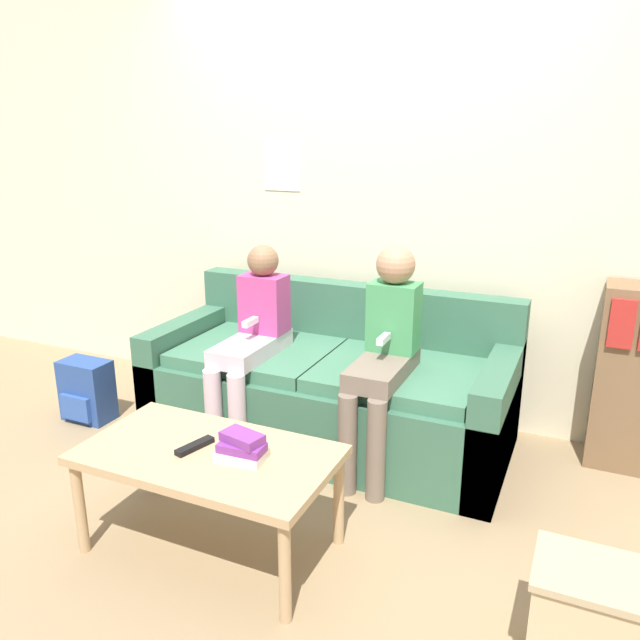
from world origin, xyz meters
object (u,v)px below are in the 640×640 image
(couch, at_px, (330,389))
(coffee_table, at_px, (208,462))
(backpack, at_px, (87,391))
(tv_remote, at_px, (195,446))
(person_left, at_px, (252,336))
(storage_box, at_px, (591,623))
(person_right, at_px, (385,348))

(couch, xyz_separation_m, coffee_table, (-0.05, -1.08, 0.11))
(backpack, bearing_deg, tv_remote, -28.76)
(person_left, bearing_deg, couch, 29.42)
(person_left, height_order, backpack, person_left)
(coffee_table, distance_m, tv_remote, 0.08)
(couch, height_order, storage_box, couch)
(couch, bearing_deg, coffee_table, -92.77)
(person_right, bearing_deg, coffee_table, -115.20)
(coffee_table, relative_size, storage_box, 2.65)
(storage_box, bearing_deg, couch, 140.38)
(backpack, bearing_deg, couch, 15.77)
(coffee_table, height_order, person_left, person_left)
(couch, height_order, coffee_table, couch)
(person_right, bearing_deg, backpack, -173.54)
(person_left, relative_size, person_right, 0.95)
(tv_remote, height_order, storage_box, tv_remote)
(person_right, distance_m, tv_remote, 1.03)
(couch, xyz_separation_m, storage_box, (1.36, -1.13, -0.09))
(coffee_table, bearing_deg, person_right, 64.80)
(person_left, xyz_separation_m, tv_remote, (0.25, -0.88, -0.15))
(tv_remote, bearing_deg, couch, 100.03)
(couch, bearing_deg, storage_box, -39.62)
(coffee_table, xyz_separation_m, person_left, (-0.31, 0.88, 0.21))
(couch, relative_size, tv_remote, 11.02)
(person_right, bearing_deg, tv_remote, -118.00)
(person_left, xyz_separation_m, storage_box, (1.72, -0.92, -0.41))
(coffee_table, relative_size, person_left, 0.94)
(tv_remote, relative_size, storage_box, 0.46)
(coffee_table, bearing_deg, storage_box, -1.76)
(couch, bearing_deg, backpack, -164.23)
(storage_box, bearing_deg, person_right, 136.77)
(person_right, bearing_deg, storage_box, -43.23)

